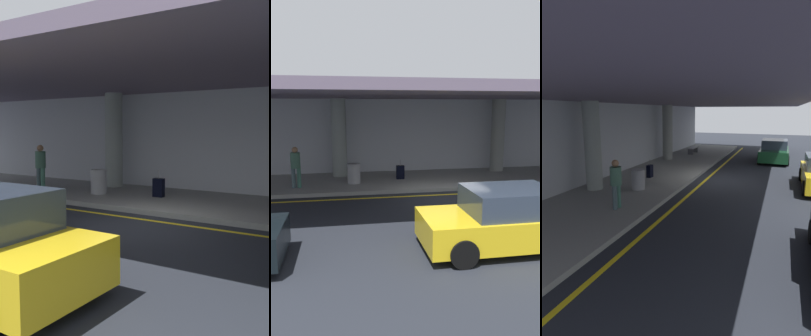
# 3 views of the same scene
# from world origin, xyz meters

# --- Properties ---
(ground_plane) EXTENTS (60.00, 60.00, 0.00)m
(ground_plane) POSITION_xyz_m (0.00, 0.00, 0.00)
(ground_plane) COLOR #22262D
(sidewalk) EXTENTS (26.00, 4.20, 0.15)m
(sidewalk) POSITION_xyz_m (0.00, 3.10, 0.07)
(sidewalk) COLOR gray
(sidewalk) RESTS_ON ground
(lane_stripe_yellow) EXTENTS (26.00, 0.14, 0.01)m
(lane_stripe_yellow) POSITION_xyz_m (0.00, 0.49, 0.00)
(lane_stripe_yellow) COLOR yellow
(lane_stripe_yellow) RESTS_ON ground
(support_column_far_left) EXTENTS (0.68, 0.68, 3.65)m
(support_column_far_left) POSITION_xyz_m (-4.00, 4.36, 1.97)
(support_column_far_left) COLOR gray
(support_column_far_left) RESTS_ON sidewalk
(support_column_left_mid) EXTENTS (0.68, 0.68, 3.65)m
(support_column_left_mid) POSITION_xyz_m (4.00, 4.36, 1.97)
(support_column_left_mid) COLOR gray
(support_column_left_mid) RESTS_ON sidewalk
(ceiling_overhang) EXTENTS (28.00, 13.20, 0.30)m
(ceiling_overhang) POSITION_xyz_m (0.00, 2.60, 3.95)
(ceiling_overhang) COLOR slate
(ceiling_overhang) RESTS_ON support_column_far_left
(terminal_back_wall) EXTENTS (26.00, 0.30, 3.80)m
(terminal_back_wall) POSITION_xyz_m (0.00, 5.35, 1.90)
(terminal_back_wall) COLOR #A9AEB6
(terminal_back_wall) RESTS_ON ground
(car_yellow_taxi) EXTENTS (4.10, 1.92, 1.50)m
(car_yellow_taxi) POSITION_xyz_m (-0.02, -4.83, 0.71)
(car_yellow_taxi) COLOR yellow
(car_yellow_taxi) RESTS_ON ground
(traveler_with_luggage) EXTENTS (0.38, 0.38, 1.68)m
(traveler_with_luggage) POSITION_xyz_m (-5.75, 2.13, 1.11)
(traveler_with_luggage) COLOR #3F5358
(traveler_with_luggage) RESTS_ON sidewalk
(suitcase_upright_primary) EXTENTS (0.36, 0.22, 0.90)m
(suitcase_upright_primary) POSITION_xyz_m (-1.29, 3.11, 0.46)
(suitcase_upright_primary) COLOR black
(suitcase_upright_primary) RESTS_ON sidewalk
(trash_bin_steel) EXTENTS (0.56, 0.56, 0.85)m
(trash_bin_steel) POSITION_xyz_m (-3.40, 2.59, 0.57)
(trash_bin_steel) COLOR gray
(trash_bin_steel) RESTS_ON sidewalk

